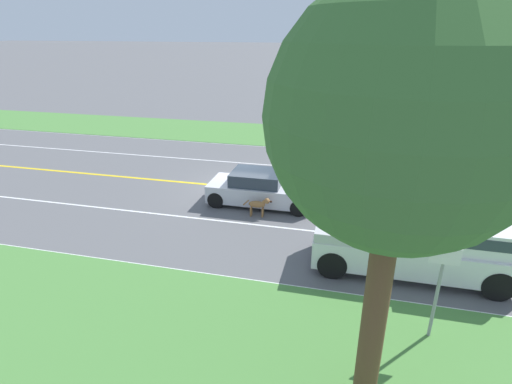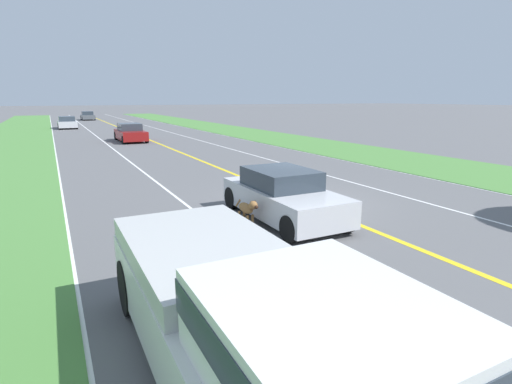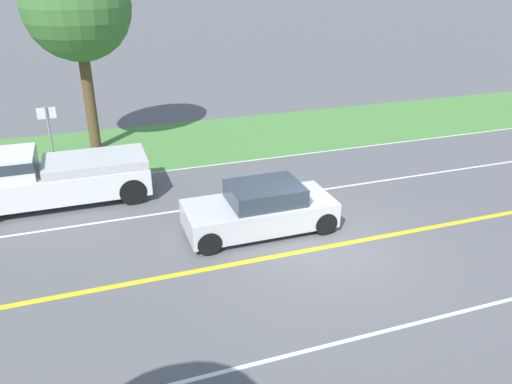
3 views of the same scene
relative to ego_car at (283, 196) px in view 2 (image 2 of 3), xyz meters
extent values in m
plane|color=#5B5B5E|center=(-1.53, -1.41, -0.66)|extent=(400.00, 400.00, 0.00)
cube|color=yellow|center=(-1.53, -1.41, -0.65)|extent=(0.18, 160.00, 0.01)
cube|color=white|center=(5.47, -1.41, -0.65)|extent=(0.14, 160.00, 0.01)
cube|color=white|center=(-8.53, -1.41, -0.65)|extent=(0.14, 160.00, 0.01)
cube|color=white|center=(1.97, -1.41, -0.65)|extent=(0.10, 160.00, 0.01)
cube|color=white|center=(-5.03, -1.41, -0.65)|extent=(0.10, 160.00, 0.01)
cube|color=#4C843D|center=(-11.53, -1.41, -0.64)|extent=(6.00, 160.00, 0.03)
cube|color=silver|center=(0.00, 0.04, -0.12)|extent=(1.83, 4.24, 0.71)
cube|color=#2D3842|center=(0.00, -0.13, 0.49)|extent=(1.58, 2.04, 0.50)
cylinder|color=black|center=(0.83, 1.73, -0.32)|extent=(0.22, 0.66, 0.66)
cylinder|color=black|center=(0.83, -1.65, -0.32)|extent=(0.22, 0.66, 0.66)
cylinder|color=black|center=(-0.83, 1.73, -0.32)|extent=(0.22, 0.66, 0.66)
cylinder|color=black|center=(-0.83, -1.65, -0.32)|extent=(0.22, 0.66, 0.66)
ellipsoid|color=olive|center=(1.22, 0.16, -0.16)|extent=(0.25, 0.66, 0.27)
cylinder|color=olive|center=(1.28, 0.39, -0.47)|extent=(0.07, 0.07, 0.37)
cylinder|color=olive|center=(1.31, -0.07, -0.47)|extent=(0.07, 0.07, 0.37)
cylinder|color=olive|center=(1.14, 0.38, -0.47)|extent=(0.07, 0.07, 0.37)
cylinder|color=olive|center=(1.17, -0.07, -0.47)|extent=(0.07, 0.07, 0.37)
cylinder|color=olive|center=(1.21, 0.43, -0.05)|extent=(0.15, 0.19, 0.17)
sphere|color=olive|center=(1.20, 0.55, 0.01)|extent=(0.23, 0.23, 0.22)
ellipsoid|color=#331E14|center=(1.19, 0.70, 0.00)|extent=(0.11, 0.11, 0.08)
cone|color=brown|center=(1.26, 0.54, 0.10)|extent=(0.07, 0.07, 0.10)
cone|color=brown|center=(1.14, 0.53, 0.10)|extent=(0.07, 0.07, 0.10)
cylinder|color=olive|center=(1.25, -0.27, -0.12)|extent=(0.06, 0.24, 0.24)
cube|color=silver|center=(3.85, 5.43, 0.03)|extent=(1.95, 5.57, 0.85)
cube|color=silver|center=(3.85, 7.05, 0.81)|extent=(1.72, 2.11, 0.72)
cube|color=#2D3842|center=(3.85, 7.05, 0.92)|extent=(1.74, 2.13, 0.32)
cube|color=beige|center=(3.85, 4.26, 0.60)|extent=(1.91, 3.17, 0.30)
cylinder|color=black|center=(4.73, 3.25, -0.23)|extent=(0.22, 0.86, 0.86)
cylinder|color=black|center=(2.96, 3.25, -0.23)|extent=(0.22, 0.86, 0.86)
cube|color=maroon|center=(0.01, -23.32, -0.14)|extent=(1.85, 4.63, 0.68)
cube|color=#2D3842|center=(0.01, -23.50, 0.47)|extent=(1.59, 2.22, 0.54)
cylinder|color=black|center=(0.85, -21.41, -0.34)|extent=(0.22, 0.63, 0.63)
cylinder|color=black|center=(0.85, -25.22, -0.34)|extent=(0.22, 0.63, 0.63)
cylinder|color=black|center=(-0.82, -21.41, -0.34)|extent=(0.22, 0.63, 0.63)
cylinder|color=black|center=(-0.82, -25.22, -0.34)|extent=(0.22, 0.63, 0.63)
cube|color=silver|center=(3.83, -40.81, -0.16)|extent=(1.89, 4.38, 0.63)
cube|color=#2D3842|center=(3.83, -40.99, 0.42)|extent=(1.62, 2.10, 0.53)
cylinder|color=black|center=(4.69, -39.03, -0.34)|extent=(0.22, 0.64, 0.64)
cylinder|color=black|center=(4.69, -42.59, -0.34)|extent=(0.22, 0.64, 0.64)
cylinder|color=black|center=(2.98, -39.03, -0.34)|extent=(0.22, 0.64, 0.64)
cylinder|color=black|center=(2.98, -42.59, -0.34)|extent=(0.22, 0.64, 0.64)
cube|color=#51565B|center=(0.19, -59.17, -0.18)|extent=(1.84, 4.38, 0.62)
cube|color=#2D3842|center=(0.19, -59.35, 0.40)|extent=(1.58, 2.10, 0.55)
cylinder|color=black|center=(1.02, -57.38, -0.35)|extent=(0.22, 0.61, 0.61)
cylinder|color=black|center=(1.02, -60.97, -0.35)|extent=(0.22, 0.61, 0.61)
cylinder|color=black|center=(-0.65, -57.38, -0.35)|extent=(0.22, 0.61, 0.61)
cylinder|color=black|center=(-0.65, -60.97, -0.35)|extent=(0.22, 0.61, 0.61)
camera|label=1|loc=(14.89, 3.43, 6.13)|focal=28.00mm
camera|label=2|loc=(5.56, 9.24, 2.64)|focal=28.00mm
camera|label=3|loc=(-11.98, 4.29, 6.29)|focal=35.00mm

